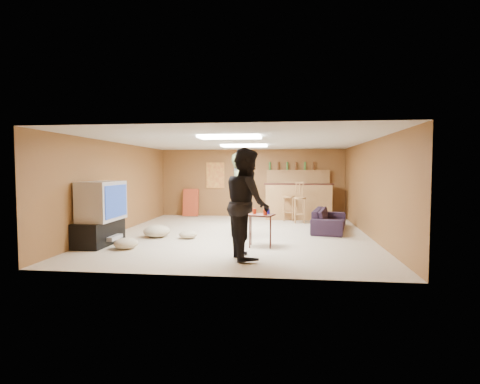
# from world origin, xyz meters

# --- Properties ---
(ground) EXTENTS (7.00, 7.00, 0.00)m
(ground) POSITION_xyz_m (0.00, 0.00, 0.00)
(ground) COLOR #BEAD91
(ground) RESTS_ON ground
(ceiling) EXTENTS (6.00, 7.00, 0.02)m
(ceiling) POSITION_xyz_m (0.00, 0.00, 2.20)
(ceiling) COLOR silver
(ceiling) RESTS_ON ground
(wall_back) EXTENTS (6.00, 0.02, 2.20)m
(wall_back) POSITION_xyz_m (0.00, 3.50, 1.10)
(wall_back) COLOR brown
(wall_back) RESTS_ON ground
(wall_front) EXTENTS (6.00, 0.02, 2.20)m
(wall_front) POSITION_xyz_m (0.00, -3.50, 1.10)
(wall_front) COLOR brown
(wall_front) RESTS_ON ground
(wall_left) EXTENTS (0.02, 7.00, 2.20)m
(wall_left) POSITION_xyz_m (-3.00, 0.00, 1.10)
(wall_left) COLOR brown
(wall_left) RESTS_ON ground
(wall_right) EXTENTS (0.02, 7.00, 2.20)m
(wall_right) POSITION_xyz_m (3.00, 0.00, 1.10)
(wall_right) COLOR brown
(wall_right) RESTS_ON ground
(tv_stand) EXTENTS (0.55, 1.30, 0.50)m
(tv_stand) POSITION_xyz_m (-2.72, -1.50, 0.25)
(tv_stand) COLOR black
(tv_stand) RESTS_ON ground
(dvd_box) EXTENTS (0.35, 0.50, 0.08)m
(dvd_box) POSITION_xyz_m (-2.50, -1.50, 0.15)
(dvd_box) COLOR #B2B2B7
(dvd_box) RESTS_ON tv_stand
(tv_body) EXTENTS (0.60, 1.10, 0.80)m
(tv_body) POSITION_xyz_m (-2.65, -1.50, 0.90)
(tv_body) COLOR #B2B2B7
(tv_body) RESTS_ON tv_stand
(tv_screen) EXTENTS (0.02, 0.95, 0.65)m
(tv_screen) POSITION_xyz_m (-2.34, -1.50, 0.90)
(tv_screen) COLOR navy
(tv_screen) RESTS_ON tv_body
(bar_counter) EXTENTS (2.00, 0.60, 1.10)m
(bar_counter) POSITION_xyz_m (1.50, 2.95, 0.55)
(bar_counter) COLOR #9B6A38
(bar_counter) RESTS_ON ground
(bar_lip) EXTENTS (2.10, 0.12, 0.05)m
(bar_lip) POSITION_xyz_m (1.50, 2.70, 1.10)
(bar_lip) COLOR #3A1A12
(bar_lip) RESTS_ON bar_counter
(bar_shelf) EXTENTS (2.00, 0.18, 0.05)m
(bar_shelf) POSITION_xyz_m (1.50, 3.40, 1.50)
(bar_shelf) COLOR #9B6A38
(bar_shelf) RESTS_ON bar_backing
(bar_backing) EXTENTS (2.00, 0.14, 0.60)m
(bar_backing) POSITION_xyz_m (1.50, 3.42, 1.20)
(bar_backing) COLOR #9B6A38
(bar_backing) RESTS_ON bar_counter
(poster_left) EXTENTS (0.60, 0.03, 0.85)m
(poster_left) POSITION_xyz_m (-1.20, 3.46, 1.35)
(poster_left) COLOR #BF3F26
(poster_left) RESTS_ON wall_back
(poster_right) EXTENTS (0.55, 0.03, 0.80)m
(poster_right) POSITION_xyz_m (-0.30, 3.46, 1.35)
(poster_right) COLOR #334C99
(poster_right) RESTS_ON wall_back
(folding_chair_stack) EXTENTS (0.50, 0.26, 0.91)m
(folding_chair_stack) POSITION_xyz_m (-2.00, 3.30, 0.45)
(folding_chair_stack) COLOR #B13D20
(folding_chair_stack) RESTS_ON ground
(ceiling_panel_front) EXTENTS (1.20, 0.60, 0.04)m
(ceiling_panel_front) POSITION_xyz_m (0.00, -1.50, 2.17)
(ceiling_panel_front) COLOR white
(ceiling_panel_front) RESTS_ON ceiling
(ceiling_panel_back) EXTENTS (1.20, 0.60, 0.04)m
(ceiling_panel_back) POSITION_xyz_m (0.00, 1.20, 2.17)
(ceiling_panel_back) COLOR white
(ceiling_panel_back) RESTS_ON ceiling
(person_olive) EXTENTS (0.61, 0.78, 1.90)m
(person_olive) POSITION_xyz_m (0.10, -0.50, 0.95)
(person_olive) COLOR #4E5833
(person_olive) RESTS_ON ground
(person_black) EXTENTS (0.99, 1.12, 1.91)m
(person_black) POSITION_xyz_m (0.41, -2.32, 0.96)
(person_black) COLOR black
(person_black) RESTS_ON ground
(sofa) EXTENTS (1.08, 1.99, 0.55)m
(sofa) POSITION_xyz_m (2.20, 0.82, 0.27)
(sofa) COLOR black
(sofa) RESTS_ON ground
(tray_table) EXTENTS (0.59, 0.52, 0.65)m
(tray_table) POSITION_xyz_m (0.59, -1.36, 0.33)
(tray_table) COLOR #3A1A12
(tray_table) RESTS_ON ground
(cup_red_near) EXTENTS (0.09, 0.09, 0.10)m
(cup_red_near) POSITION_xyz_m (0.47, -1.28, 0.71)
(cup_red_near) COLOR #A5240B
(cup_red_near) RESTS_ON tray_table
(cup_red_far) EXTENTS (0.09, 0.09, 0.11)m
(cup_red_far) POSITION_xyz_m (0.69, -1.47, 0.71)
(cup_red_far) COLOR #A5240B
(cup_red_far) RESTS_ON tray_table
(cup_blue) EXTENTS (0.09, 0.09, 0.10)m
(cup_blue) POSITION_xyz_m (0.74, -1.26, 0.70)
(cup_blue) COLOR #1718A1
(cup_blue) RESTS_ON tray_table
(bar_stool_left) EXTENTS (0.48, 0.48, 1.33)m
(bar_stool_left) POSITION_xyz_m (1.19, 2.58, 0.66)
(bar_stool_left) COLOR #9B6A38
(bar_stool_left) RESTS_ON ground
(bar_stool_right) EXTENTS (0.45, 0.45, 1.25)m
(bar_stool_right) POSITION_xyz_m (1.51, 2.13, 0.63)
(bar_stool_right) COLOR #9B6A38
(bar_stool_right) RESTS_ON ground
(cushion_near_tv) EXTENTS (0.75, 0.75, 0.27)m
(cushion_near_tv) POSITION_xyz_m (-1.83, -0.56, 0.14)
(cushion_near_tv) COLOR tan
(cushion_near_tv) RESTS_ON ground
(cushion_mid) EXTENTS (0.43, 0.43, 0.18)m
(cushion_mid) POSITION_xyz_m (-1.07, -0.64, 0.09)
(cushion_mid) COLOR tan
(cushion_mid) RESTS_ON ground
(cushion_far) EXTENTS (0.61, 0.61, 0.21)m
(cushion_far) POSITION_xyz_m (-2.00, -1.84, 0.10)
(cushion_far) COLOR tan
(cushion_far) RESTS_ON ground
(bottle_row) EXTENTS (1.48, 0.08, 0.26)m
(bottle_row) POSITION_xyz_m (1.30, 3.38, 1.65)
(bottle_row) COLOR #3F7233
(bottle_row) RESTS_ON bar_shelf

